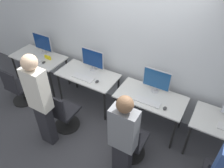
% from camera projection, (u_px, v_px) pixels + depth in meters
% --- Properties ---
extents(ground_plane, '(20.00, 20.00, 0.00)m').
position_uv_depth(ground_plane, '(109.00, 123.00, 4.26)').
color(ground_plane, '#3D3D42').
extents(wall_back, '(12.00, 0.05, 2.80)m').
position_uv_depth(wall_back, '(130.00, 43.00, 3.91)').
color(wall_back, silver).
rests_on(wall_back, ground_plane).
extents(desk_far_left, '(1.20, 0.64, 0.74)m').
position_uv_depth(desk_far_left, '(39.00, 60.00, 4.85)').
color(desk_far_left, silver).
rests_on(desk_far_left, ground_plane).
extents(monitor_far_left, '(0.49, 0.15, 0.44)m').
position_uv_depth(monitor_far_left, '(42.00, 43.00, 4.78)').
color(monitor_far_left, '#B2B2B7').
rests_on(monitor_far_left, desk_far_left).
extents(keyboard_far_left, '(0.45, 0.15, 0.02)m').
position_uv_depth(keyboard_far_left, '(33.00, 59.00, 4.68)').
color(keyboard_far_left, silver).
rests_on(keyboard_far_left, desk_far_left).
extents(mouse_far_left, '(0.06, 0.09, 0.03)m').
position_uv_depth(mouse_far_left, '(44.00, 62.00, 4.58)').
color(mouse_far_left, '#333333').
rests_on(mouse_far_left, desk_far_left).
extents(office_chair_far_left, '(0.48, 0.48, 0.87)m').
position_uv_depth(office_chair_far_left, '(19.00, 89.00, 4.53)').
color(office_chair_far_left, black).
rests_on(office_chair_far_left, ground_plane).
extents(desk_left, '(1.20, 0.64, 0.74)m').
position_uv_depth(desk_left, '(88.00, 78.00, 4.33)').
color(desk_left, silver).
rests_on(desk_left, ground_plane).
extents(monitor_left, '(0.49, 0.15, 0.44)m').
position_uv_depth(monitor_left, '(93.00, 59.00, 4.26)').
color(monitor_left, '#B2B2B7').
rests_on(monitor_left, desk_left).
extents(keyboard_left, '(0.45, 0.15, 0.02)m').
position_uv_depth(keyboard_left, '(83.00, 78.00, 4.17)').
color(keyboard_left, silver).
rests_on(keyboard_left, desk_left).
extents(mouse_left, '(0.06, 0.09, 0.03)m').
position_uv_depth(mouse_left, '(97.00, 82.00, 4.07)').
color(mouse_left, '#333333').
rests_on(mouse_left, desk_left).
extents(office_chair_left, '(0.48, 0.48, 0.87)m').
position_uv_depth(office_chair_left, '(63.00, 114.00, 3.97)').
color(office_chair_left, black).
rests_on(office_chair_left, ground_plane).
extents(person_left, '(0.36, 0.23, 1.77)m').
position_uv_depth(person_left, '(40.00, 99.00, 3.35)').
color(person_left, '#232328').
rests_on(person_left, ground_plane).
extents(desk_right, '(1.20, 0.64, 0.74)m').
position_uv_depth(desk_right, '(150.00, 100.00, 3.81)').
color(desk_right, silver).
rests_on(desk_right, ground_plane).
extents(monitor_right, '(0.49, 0.15, 0.44)m').
position_uv_depth(monitor_right, '(157.00, 80.00, 3.74)').
color(monitor_right, '#B2B2B7').
rests_on(monitor_right, desk_right).
extents(keyboard_right, '(0.45, 0.15, 0.02)m').
position_uv_depth(keyboard_right, '(148.00, 102.00, 3.65)').
color(keyboard_right, silver).
rests_on(keyboard_right, desk_right).
extents(mouse_right, '(0.06, 0.09, 0.03)m').
position_uv_depth(mouse_right, '(165.00, 108.00, 3.52)').
color(mouse_right, '#333333').
rests_on(mouse_right, desk_right).
extents(office_chair_right, '(0.48, 0.48, 0.87)m').
position_uv_depth(office_chair_right, '(130.00, 142.00, 3.49)').
color(office_chair_right, black).
rests_on(office_chair_right, ground_plane).
extents(person_right, '(0.36, 0.21, 1.62)m').
position_uv_depth(person_right, '(123.00, 139.00, 2.90)').
color(person_right, '#232328').
rests_on(person_right, ground_plane).
extents(placard_far_left, '(0.16, 0.03, 0.08)m').
position_uv_depth(placard_far_left, '(48.00, 57.00, 4.69)').
color(placard_far_left, yellow).
rests_on(placard_far_left, desk_far_left).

